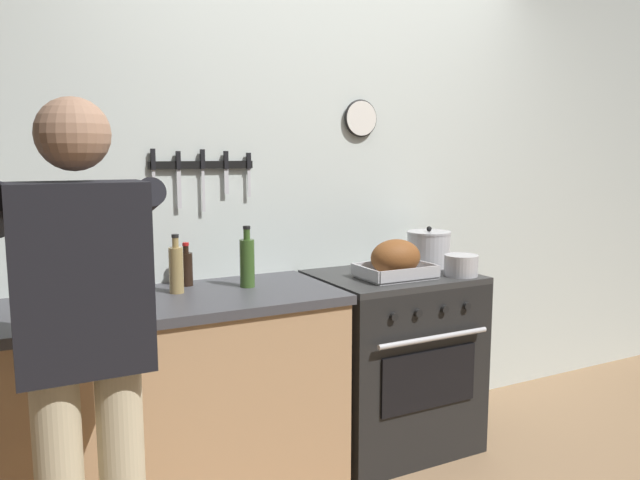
{
  "coord_description": "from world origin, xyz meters",
  "views": [
    {
      "loc": [
        -1.51,
        -1.54,
        1.5
      ],
      "look_at": [
        -0.27,
        0.85,
        1.12
      ],
      "focal_mm": 34.54,
      "sensor_mm": 36.0,
      "label": 1
    }
  ],
  "objects": [
    {
      "name": "wall_back",
      "position": [
        -0.0,
        1.35,
        1.3
      ],
      "size": [
        6.0,
        0.13,
        2.6
      ],
      "color": "silver",
      "rests_on": "ground"
    },
    {
      "name": "counter_block",
      "position": [
        -1.21,
        0.99,
        0.46
      ],
      "size": [
        2.03,
        0.65,
        0.9
      ],
      "color": "tan",
      "rests_on": "ground"
    },
    {
      "name": "stove",
      "position": [
        0.22,
        0.99,
        0.45
      ],
      "size": [
        0.76,
        0.67,
        0.9
      ],
      "color": "black",
      "rests_on": "ground"
    },
    {
      "name": "person_cook",
      "position": [
        -1.32,
        0.37,
        0.95
      ],
      "size": [
        0.51,
        0.63,
        1.66
      ],
      "rotation": [
        0.0,
        0.0,
        1.81
      ],
      "color": "#C6B793",
      "rests_on": "ground"
    },
    {
      "name": "roasting_pan",
      "position": [
        0.17,
        0.9,
        0.99
      ],
      "size": [
        0.35,
        0.26,
        0.19
      ],
      "color": "#B7B7BC",
      "rests_on": "stove"
    },
    {
      "name": "stock_pot",
      "position": [
        0.51,
        1.08,
        0.99
      ],
      "size": [
        0.23,
        0.23,
        0.22
      ],
      "color": "#B7B7BC",
      "rests_on": "stove"
    },
    {
      "name": "saucepan",
      "position": [
        0.49,
        0.8,
        0.95
      ],
      "size": [
        0.17,
        0.17,
        0.1
      ],
      "color": "#B7B7BC",
      "rests_on": "stove"
    },
    {
      "name": "cutting_board",
      "position": [
        -1.29,
        0.98,
        0.91
      ],
      "size": [
        0.36,
        0.24,
        0.02
      ],
      "primitive_type": "cube",
      "color": "tan",
      "rests_on": "counter_block"
    },
    {
      "name": "bottle_olive_oil",
      "position": [
        -0.54,
        1.04,
        1.02
      ],
      "size": [
        0.07,
        0.07,
        0.28
      ],
      "color": "#385623",
      "rests_on": "counter_block"
    },
    {
      "name": "bottle_wine_red",
      "position": [
        -1.15,
        1.05,
        1.04
      ],
      "size": [
        0.08,
        0.08,
        0.32
      ],
      "color": "#47141E",
      "rests_on": "counter_block"
    },
    {
      "name": "bottle_soy_sauce",
      "position": [
        -0.78,
        1.2,
        0.98
      ],
      "size": [
        0.06,
        0.06,
        0.2
      ],
      "color": "black",
      "rests_on": "counter_block"
    },
    {
      "name": "bottle_vinegar",
      "position": [
        -0.85,
        1.07,
        1.01
      ],
      "size": [
        0.06,
        0.06,
        0.26
      ],
      "color": "#997F4C",
      "rests_on": "counter_block"
    }
  ]
}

